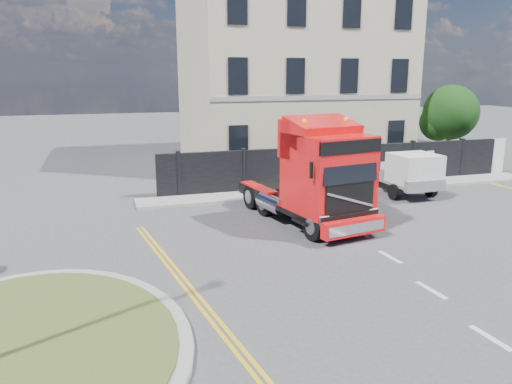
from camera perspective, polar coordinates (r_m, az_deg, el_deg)
name	(u,v)px	position (r m, az deg, el deg)	size (l,w,h in m)	color
ground	(294,263)	(14.83, 4.41, -8.10)	(120.00, 120.00, 0.00)	#424244
traffic_island	(19,352)	(11.32, -25.45, -16.17)	(6.80, 6.80, 0.17)	gray
hoarding_fence	(351,165)	(25.14, 10.85, 3.01)	(18.80, 0.25, 2.00)	black
georgian_building	(288,68)	(31.36, 3.73, 13.99)	(12.30, 10.30, 12.80)	beige
tree	(448,115)	(31.73, 21.06, 8.21)	(3.20, 3.20, 4.80)	#382619
pavement_far	(349,188)	(24.29, 10.59, 0.40)	(20.00, 1.60, 0.12)	gray
truck	(318,179)	(18.03, 7.07, 1.45)	(3.48, 6.75, 3.85)	black
flatbed_pickup	(406,172)	(23.58, 16.82, 2.17)	(2.14, 4.80, 1.99)	slate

